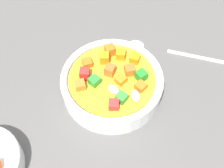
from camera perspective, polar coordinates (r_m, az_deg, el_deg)
ground_plane at (r=56.70cm, az=0.00°, el=-1.83°), size 140.00×140.00×2.00cm
soup_bowl_main at (r=53.70cm, az=0.01°, el=0.25°), size 18.80×18.80×6.07cm
spoon at (r=62.62cm, az=10.56°, el=6.69°), size 13.56×18.21×1.00cm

